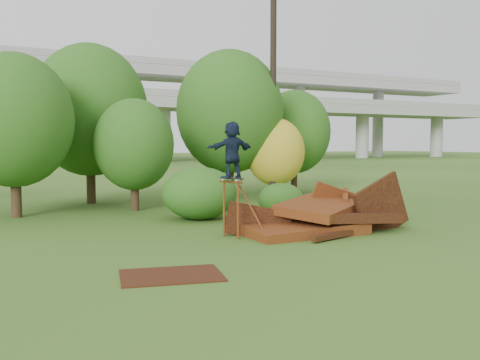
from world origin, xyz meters
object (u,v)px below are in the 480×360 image
scrap_pile (321,218)px  flat_plate (171,275)px  utility_pole (273,80)px  skater (232,150)px

scrap_pile → flat_plate: 6.49m
scrap_pile → utility_pole: (3.26, 8.00, 5.03)m
scrap_pile → flat_plate: size_ratio=2.99×
scrap_pile → skater: (-2.79, 0.34, 2.04)m
scrap_pile → flat_plate: bearing=-153.6°
skater → flat_plate: 5.03m
flat_plate → utility_pole: size_ratio=0.18×
skater → utility_pole: size_ratio=0.15×
skater → utility_pole: 10.21m
flat_plate → scrap_pile: bearing=26.4°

